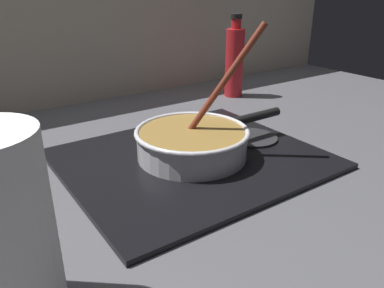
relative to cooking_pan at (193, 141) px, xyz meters
The scene contains 7 objects.
ground 0.22m from the cooking_pan, 115.79° to the right, with size 2.40×1.60×0.04m, color #4C4C51.
backsplash_wall 0.65m from the cooking_pan, 98.59° to the left, with size 2.40×0.02×0.55m, color #B2A893.
hob_plate 0.04m from the cooking_pan, behind, with size 0.56×0.48×0.01m, color black.
burner_ring 0.03m from the cooking_pan, behind, with size 0.17×0.17×0.01m, color #592D0C.
spare_burner 0.19m from the cooking_pan, ahead, with size 0.13×0.13×0.01m, color #262628.
cooking_pan is the anchor object (origin of this frame).
sauce_bottle 0.57m from the cooking_pan, 40.37° to the left, with size 0.06×0.06×0.28m.
Camera 1 is at (-0.36, -0.46, 0.38)m, focal length 35.48 mm.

